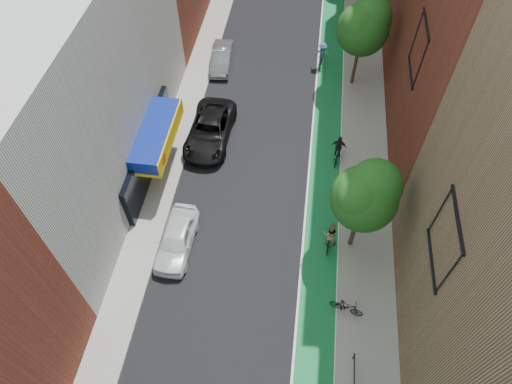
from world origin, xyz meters
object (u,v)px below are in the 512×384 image
at_px(parked_car_white, 176,239).
at_px(parked_car_silver, 221,58).
at_px(cyclist_lane_far, 322,56).
at_px(parked_car_black, 210,130).
at_px(cyclist_lane_mid, 338,152).
at_px(cyclist_lane_near, 330,237).

height_order(parked_car_white, parked_car_silver, parked_car_white).
bearing_deg(cyclist_lane_far, parked_car_black, 57.76).
bearing_deg(parked_car_silver, cyclist_lane_mid, -47.30).
distance_m(parked_car_white, cyclist_lane_far, 18.56).
height_order(parked_car_white, parked_car_black, parked_car_black).
relative_size(parked_car_white, parked_car_black, 0.76).
bearing_deg(parked_car_silver, parked_car_black, -89.06).
height_order(parked_car_black, cyclist_lane_mid, cyclist_lane_mid).
relative_size(cyclist_lane_mid, cyclist_lane_far, 0.95).
xyz_separation_m(cyclist_lane_near, cyclist_lane_mid, (0.31, 6.58, -0.19)).
bearing_deg(cyclist_lane_far, parked_car_white, 73.69).
relative_size(parked_car_white, parked_car_silver, 1.08).
bearing_deg(cyclist_lane_mid, parked_car_black, 4.73).
distance_m(parked_car_black, parked_car_silver, 7.90).
height_order(cyclist_lane_near, cyclist_lane_far, cyclist_lane_far).
bearing_deg(parked_car_white, parked_car_silver, 92.73).
bearing_deg(cyclist_lane_near, cyclist_lane_mid, -88.53).
xyz_separation_m(parked_car_black, cyclist_lane_far, (6.93, 8.69, 0.16)).
bearing_deg(cyclist_lane_mid, cyclist_lane_near, 97.03).
distance_m(parked_car_silver, cyclist_lane_far, 7.64).
relative_size(parked_car_white, cyclist_lane_mid, 2.23).
distance_m(parked_car_white, parked_car_silver, 16.32).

